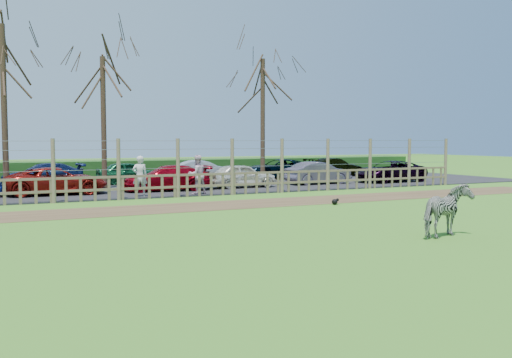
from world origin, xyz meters
name	(u,v)px	position (x,y,z in m)	size (l,w,h in m)	color
ground	(262,222)	(0.00, 0.00, 0.00)	(120.00, 120.00, 0.00)	#61A43F
dirt_strip	(208,206)	(0.00, 4.50, 0.01)	(34.00, 2.80, 0.01)	brown
asphalt	(140,186)	(0.00, 14.50, 0.02)	(44.00, 13.00, 0.04)	#232326
hedge	(112,169)	(0.00, 21.50, 0.55)	(46.00, 2.00, 1.10)	#1E4716
fence	(178,179)	(0.00, 8.00, 0.80)	(30.16, 0.16, 2.50)	brown
tree_left	(3,67)	(-6.50, 12.50, 5.62)	(4.80, 4.80, 7.88)	#3D2B1E
tree_mid	(103,90)	(-2.00, 13.50, 4.87)	(4.80, 4.80, 6.83)	#3D2B1E
tree_right	(263,90)	(7.00, 14.00, 5.24)	(4.80, 4.80, 7.35)	#3D2B1E
zebra	(447,211)	(3.02, -4.37, 0.67)	(0.73, 1.59, 1.34)	gray
visitor_a	(140,176)	(-1.43, 8.79, 0.90)	(0.63, 0.41, 1.72)	silver
visitor_b	(197,175)	(1.10, 8.69, 0.90)	(0.84, 0.65, 1.72)	silver
crow	(335,202)	(4.47, 2.83, 0.12)	(0.30, 0.22, 0.24)	black
car_2	(57,181)	(-4.51, 11.17, 0.64)	(1.99, 4.32, 1.20)	maroon
car_3	(167,178)	(0.38, 10.87, 0.64)	(1.68, 4.13, 1.20)	#970412
car_4	(242,176)	(4.30, 10.97, 0.64)	(1.42, 3.52, 1.20)	silver
car_5	(318,173)	(9.01, 11.24, 0.64)	(1.27, 3.64, 1.20)	#5D5466
car_6	(390,171)	(13.48, 10.74, 0.64)	(1.99, 4.32, 1.20)	black
car_9	(42,175)	(-4.67, 15.88, 0.64)	(1.68, 4.13, 1.20)	#101D44
car_10	(129,173)	(-0.22, 15.91, 0.64)	(1.42, 3.52, 1.20)	#11512B
car_11	(203,170)	(4.21, 16.28, 0.64)	(1.27, 3.64, 1.20)	#B1BAC6
car_12	(279,169)	(9.04, 15.84, 0.64)	(1.99, 4.32, 1.20)	black
car_13	(335,167)	(13.48, 16.32, 0.64)	(1.68, 4.13, 1.20)	black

